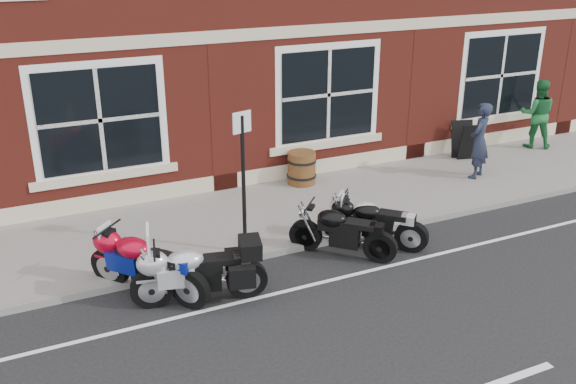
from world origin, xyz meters
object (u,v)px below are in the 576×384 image
object	(u,v)px
pedestrian_left	(479,141)
a_board_sign	(466,140)
moto_touring_silver	(195,270)
barrel_planter	(302,168)
moto_naked_black	(341,229)
moto_sport_black	(375,221)
moto_sport_silver	(373,220)
moto_sport_red	(146,262)
pedestrian_right	(537,114)
parking_sign	(243,174)

from	to	relation	value
pedestrian_left	a_board_sign	xyz separation A→B (m)	(0.65, 1.16, -0.40)
moto_touring_silver	pedestrian_left	bearing A→B (deg)	-59.47
moto_touring_silver	barrel_planter	size ratio (longest dim) A/B	2.84
moto_naked_black	moto_sport_black	bearing A→B (deg)	-39.45
moto_touring_silver	moto_sport_silver	xyz separation A→B (m)	(3.52, 0.52, -0.06)
moto_sport_red	pedestrian_left	xyz separation A→B (m)	(8.01, 1.75, 0.42)
moto_touring_silver	a_board_sign	bearing A→B (deg)	-53.44
moto_sport_silver	moto_touring_silver	bearing A→B (deg)	144.93
pedestrian_right	a_board_sign	size ratio (longest dim) A/B	1.92
barrel_planter	parking_sign	size ratio (longest dim) A/B	0.29
moto_touring_silver	moto_sport_silver	distance (m)	3.55
moto_touring_silver	moto_naked_black	distance (m)	2.81
moto_sport_silver	a_board_sign	bearing A→B (deg)	-10.72
moto_sport_black	moto_sport_red	bearing A→B (deg)	130.15
moto_touring_silver	parking_sign	size ratio (longest dim) A/B	0.82
a_board_sign	barrel_planter	bearing A→B (deg)	-168.44
moto_sport_silver	pedestrian_left	size ratio (longest dim) A/B	0.86
moto_touring_silver	moto_sport_silver	bearing A→B (deg)	-68.16
moto_sport_silver	a_board_sign	world-z (taller)	a_board_sign
moto_sport_silver	parking_sign	size ratio (longest dim) A/B	0.59
moto_touring_silver	pedestrian_right	world-z (taller)	pedestrian_right
parking_sign	barrel_planter	bearing A→B (deg)	32.19
pedestrian_left	barrel_planter	size ratio (longest dim) A/B	2.39
moto_sport_red	moto_sport_black	xyz separation A→B (m)	(4.13, -0.05, -0.08)
moto_sport_black	parking_sign	world-z (taller)	parking_sign
pedestrian_right	barrel_planter	distance (m)	6.71
pedestrian_left	pedestrian_right	world-z (taller)	pedestrian_right
moto_touring_silver	moto_naked_black	bearing A→B (deg)	-68.17
barrel_planter	moto_sport_black	bearing A→B (deg)	-91.72
moto_sport_silver	pedestrian_right	distance (m)	7.39
moto_touring_silver	barrel_planter	bearing A→B (deg)	-31.47
moto_sport_red	moto_sport_silver	size ratio (longest dim) A/B	1.22
moto_touring_silver	moto_sport_black	distance (m)	3.55
moto_sport_silver	pedestrian_left	world-z (taller)	pedestrian_left
moto_touring_silver	moto_sport_black	world-z (taller)	moto_touring_silver
moto_sport_red	moto_sport_black	distance (m)	4.13
moto_naked_black	pedestrian_right	size ratio (longest dim) A/B	0.83
moto_touring_silver	a_board_sign	distance (m)	8.76
moto_sport_red	moto_sport_black	world-z (taller)	moto_sport_red
pedestrian_left	moto_sport_silver	bearing A→B (deg)	-6.35
moto_sport_silver	barrel_planter	size ratio (longest dim) A/B	2.04
moto_sport_red	a_board_sign	distance (m)	9.14
moto_sport_silver	moto_naked_black	size ratio (longest dim) A/B	1.00
pedestrian_left	a_board_sign	size ratio (longest dim) A/B	1.87
pedestrian_right	moto_sport_black	bearing A→B (deg)	59.85
moto_sport_black	barrel_planter	size ratio (longest dim) A/B	2.07
pedestrian_left	a_board_sign	distance (m)	1.39
moto_sport_red	parking_sign	world-z (taller)	parking_sign
moto_sport_black	a_board_sign	bearing A→B (deg)	-15.98
moto_sport_black	parking_sign	size ratio (longest dim) A/B	0.60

